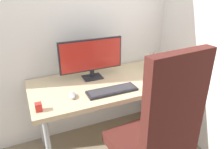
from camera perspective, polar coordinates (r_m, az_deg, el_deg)
ground_plane at (r=2.43m, az=0.36°, el=-17.13°), size 8.00×8.00×0.00m
wall_back at (r=2.20m, az=-3.95°, el=18.76°), size 3.17×0.04×2.80m
wall_side_right at (r=2.13m, az=24.29°, el=16.66°), size 0.04×2.34×2.80m
desk at (r=2.06m, az=0.40°, el=-3.05°), size 1.53×0.71×0.72m
office_chair at (r=1.50m, az=12.00°, el=-15.00°), size 0.56×0.58×1.26m
monitor at (r=2.03m, az=-5.47°, el=4.74°), size 0.61×0.14×0.38m
keyboard at (r=1.83m, az=0.00°, el=-4.28°), size 0.43×0.14×0.02m
mouse at (r=1.78m, az=-10.38°, el=-5.44°), size 0.07×0.12×0.03m
pen_holder at (r=2.32m, az=10.30°, el=2.79°), size 0.09×0.09×0.19m
notebook at (r=2.16m, az=13.44°, el=-0.55°), size 0.19×0.19×0.01m
desk_clamp_accessory at (r=1.66m, az=-18.83°, el=-8.15°), size 0.05×0.05×0.06m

